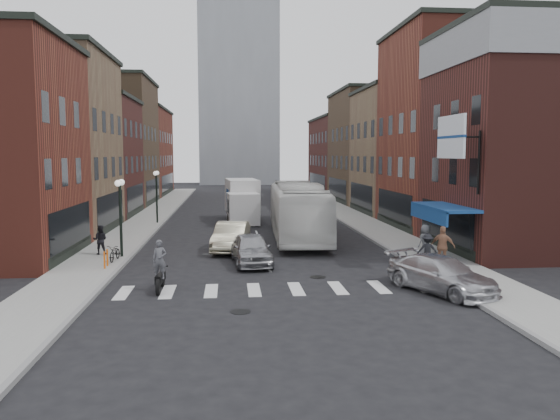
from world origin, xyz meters
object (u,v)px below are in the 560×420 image
object	(u,v)px
streetlamp_near	(120,203)
sedan_left_near	(251,249)
ped_right_c	(425,241)
curb_car	(441,275)
box_truck	(242,201)
bike_rack	(106,259)
billboard_sign	(453,138)
streetlamp_far	(156,187)
sedan_left_far	(231,237)
parked_bicycle	(115,253)
ped_right_b	(443,246)
transit_bus	(298,211)
motorcycle_rider	(160,267)
ped_right_a	(427,250)
ped_left_solo	(100,240)

from	to	relation	value
streetlamp_near	sedan_left_near	bearing A→B (deg)	-15.86
ped_right_c	curb_car	bearing A→B (deg)	44.63
box_truck	ped_right_c	world-z (taller)	box_truck
curb_car	bike_rack	bearing A→B (deg)	133.64
billboard_sign	bike_rack	world-z (taller)	billboard_sign
streetlamp_far	sedan_left_far	size ratio (longest dim) A/B	0.85
billboard_sign	streetlamp_far	distance (m)	23.92
sedan_left_near	parked_bicycle	bearing A→B (deg)	169.19
bike_rack	curb_car	xyz separation A→B (m)	(14.00, -5.34, 0.15)
streetlamp_far	bike_rack	size ratio (longest dim) A/B	5.14
bike_rack	parked_bicycle	size ratio (longest dim) A/B	0.52
sedan_left_near	ped_right_b	size ratio (longest dim) A/B	2.33
transit_bus	sedan_left_near	bearing A→B (deg)	-110.34
motorcycle_rider	ped_right_b	xyz separation A→B (m)	(12.68, 2.84, 0.14)
billboard_sign	streetlamp_near	distance (m)	16.68
ped_right_b	ped_right_a	bearing A→B (deg)	17.30
ped_right_c	box_truck	bearing A→B (deg)	-92.80
streetlamp_far	bike_rack	world-z (taller)	streetlamp_far
bike_rack	ped_right_c	xyz separation A→B (m)	(15.69, 1.08, 0.44)
transit_bus	sedan_left_far	xyz separation A→B (m)	(-4.26, -3.98, -0.99)
motorcycle_rider	ped_left_solo	distance (m)	8.60
ped_right_b	ped_right_c	bearing A→B (deg)	-58.65
box_truck	motorcycle_rider	distance (m)	22.46
transit_bus	ped_right_c	xyz separation A→B (m)	(5.59, -7.61, -0.80)
streetlamp_near	ped_right_b	bearing A→B (deg)	-14.43
streetlamp_near	ped_left_solo	xyz separation A→B (m)	(-1.24, 0.76, -1.99)
box_truck	sedan_left_near	distance (m)	17.20
motorcycle_rider	sedan_left_far	bearing A→B (deg)	75.91
sedan_left_far	ped_right_a	world-z (taller)	ped_right_a
bike_rack	motorcycle_rider	size ratio (longest dim) A/B	0.39
transit_bus	parked_bicycle	world-z (taller)	transit_bus
streetlamp_near	ped_right_b	distance (m)	16.08
box_truck	ped_right_b	size ratio (longest dim) A/B	4.13
bike_rack	sedan_left_near	distance (m)	6.85
sedan_left_near	curb_car	bearing A→B (deg)	-45.22
parked_bicycle	streetlamp_near	bearing A→B (deg)	90.01
sedan_left_far	parked_bicycle	xyz separation A→B (m)	(-5.74, -3.15, -0.25)
billboard_sign	ped_right_a	bearing A→B (deg)	-165.55
parked_bicycle	sedan_left_far	bearing A→B (deg)	33.74
curb_car	ped_right_b	world-z (taller)	ped_right_b
ped_right_b	billboard_sign	bearing A→B (deg)	-105.03
ped_left_solo	ped_right_b	bearing A→B (deg)	163.38
billboard_sign	transit_bus	bearing A→B (deg)	122.69
box_truck	ped_right_c	distance (m)	19.14
box_truck	curb_car	distance (m)	24.45
billboard_sign	parked_bicycle	xyz separation A→B (m)	(-16.09, 2.35, -5.58)
streetlamp_far	motorcycle_rider	world-z (taller)	streetlamp_far
billboard_sign	sedan_left_near	xyz separation A→B (m)	(-9.39, 1.63, -5.38)
billboard_sign	bike_rack	distance (m)	17.14
transit_bus	sedan_left_near	xyz separation A→B (m)	(-3.30, -7.86, -1.03)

